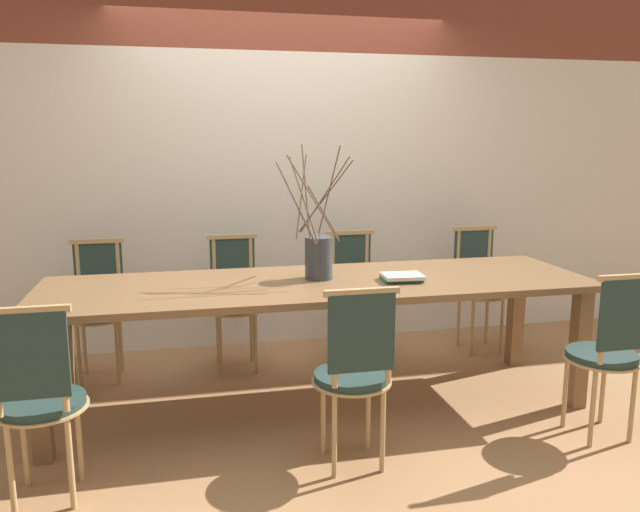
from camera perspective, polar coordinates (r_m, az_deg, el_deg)
name	(u,v)px	position (r m, az deg, el deg)	size (l,w,h in m)	color
ground_plane	(320,404)	(3.92, 0.00, -13.37)	(16.00, 16.00, 0.00)	#9E7047
wall_rear	(284,138)	(4.84, -3.34, 10.70)	(12.00, 0.06, 3.20)	beige
dining_table	(320,295)	(3.70, 0.00, -3.55)	(3.22, 0.94, 0.77)	brown
chair_near_leftend	(39,395)	(3.01, -24.33, -11.50)	(0.39, 0.39, 0.94)	#233833
chair_near_left	(355,369)	(3.05, 3.25, -10.27)	(0.39, 0.39, 0.94)	#233833
chair_near_center	(609,348)	(3.66, 24.88, -7.65)	(0.39, 0.39, 0.94)	#233833
chair_far_leftend	(99,304)	(4.43, -19.59, -4.14)	(0.39, 0.39, 0.94)	#233833
chair_far_left	(235,296)	(4.41, -7.81, -3.68)	(0.39, 0.39, 0.94)	#233833
chair_far_center	(354,290)	(4.56, 3.09, -3.12)	(0.39, 0.39, 0.94)	#233833
chair_far_right	(479,283)	(4.91, 14.31, -2.43)	(0.39, 0.39, 0.94)	#233833
vase_centerpiece	(318,255)	(3.71, -0.14, 0.08)	(0.48, 0.48, 0.79)	#33383D
book_stack	(402,277)	(3.71, 7.51, -1.95)	(0.24, 0.20, 0.04)	#1E6B4C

